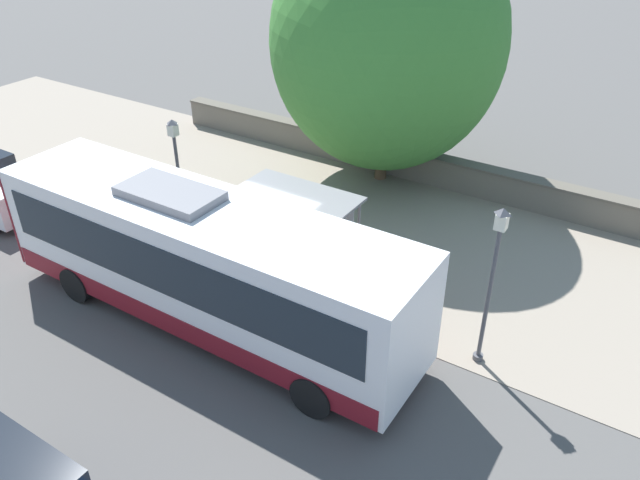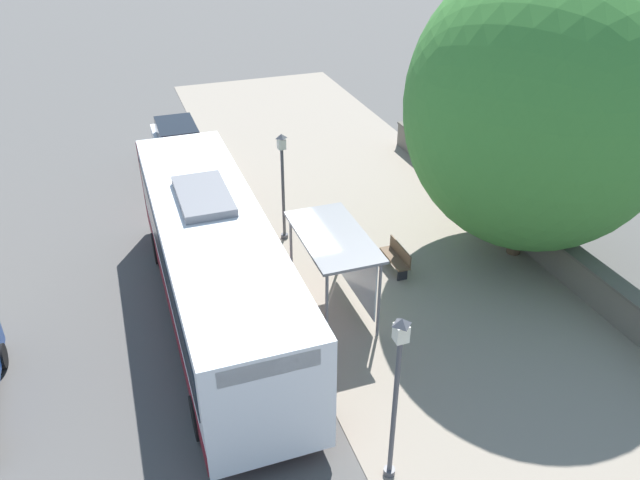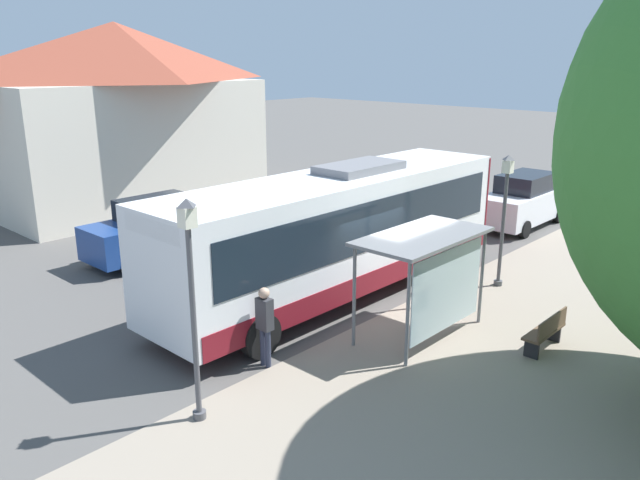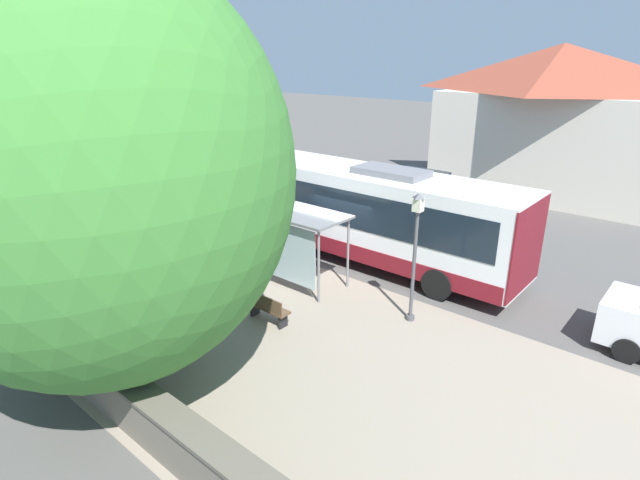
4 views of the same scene
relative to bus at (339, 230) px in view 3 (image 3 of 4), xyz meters
name	(u,v)px [view 3 (image 3 of 4)]	position (x,y,z in m)	size (l,w,h in m)	color
ground_plane	(385,313)	(-1.77, 0.23, -1.82)	(120.00, 120.00, 0.00)	#514F4C
sidewalk_plaza	(558,372)	(-6.27, 0.23, -1.81)	(9.00, 44.00, 0.02)	gray
background_building	(121,113)	(13.95, -1.85, 2.11)	(6.95, 11.35, 7.62)	beige
bus	(339,230)	(0.00, 0.00, 0.00)	(2.76, 11.29, 3.51)	white
bus_shelter	(428,253)	(-3.25, 0.66, 0.21)	(1.74, 3.36, 2.43)	slate
pedestrian	(265,320)	(-1.63, 4.18, -0.78)	(0.34, 0.23, 1.76)	#2D3347
bench	(546,331)	(-5.63, -0.52, -1.35)	(0.40, 1.41, 0.88)	brown
street_lamp_near	(504,209)	(-2.93, -3.54, 0.41)	(0.28, 0.28, 3.74)	#4C4C51
street_lamp_far	(192,294)	(-2.24, 6.35, 0.60)	(0.28, 0.28, 4.08)	#4C4C51
parked_car_behind_bus	(523,201)	(-0.46, -10.14, -0.85)	(1.87, 4.55, 2.02)	silver
parked_car_far_lane	(156,229)	(6.39, 1.59, -0.87)	(1.89, 4.47, 1.97)	navy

